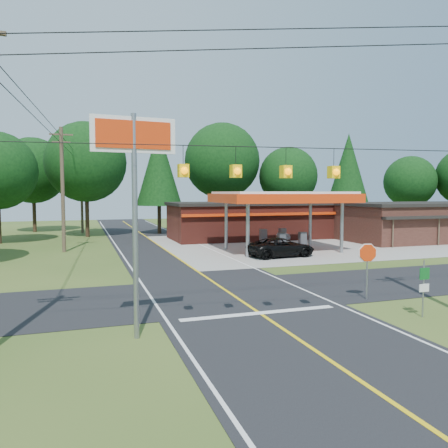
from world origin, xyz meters
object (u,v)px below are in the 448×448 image
object	(u,v)px
big_stop_sign	(134,171)
octagonal_stop_sign	(368,257)
suv_car	(281,248)
sedan_car	(274,233)
gas_canopy	(282,199)

from	to	relation	value
big_stop_sign	octagonal_stop_sign	bearing A→B (deg)	10.82
suv_car	sedan_car	world-z (taller)	suv_car
suv_car	sedan_car	xyz separation A→B (m)	(4.53, 11.00, -0.04)
suv_car	sedan_car	bearing A→B (deg)	-26.87
gas_canopy	big_stop_sign	xyz separation A→B (m)	(-14.00, -18.01, 1.24)
octagonal_stop_sign	big_stop_sign	bearing A→B (deg)	-169.18
suv_car	big_stop_sign	distance (m)	20.10
gas_canopy	suv_car	xyz separation A→B (m)	(-1.53, -3.00, -3.56)
gas_canopy	octagonal_stop_sign	distance (m)	16.57
suv_car	octagonal_stop_sign	xyz separation A→B (m)	(-2.03, -13.01, 1.21)
sedan_car	gas_canopy	bearing A→B (deg)	-120.20
gas_canopy	sedan_car	distance (m)	9.27
suv_car	octagonal_stop_sign	world-z (taller)	octagonal_stop_sign
gas_canopy	octagonal_stop_sign	world-z (taller)	gas_canopy
big_stop_sign	octagonal_stop_sign	size ratio (longest dim) A/B	2.86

